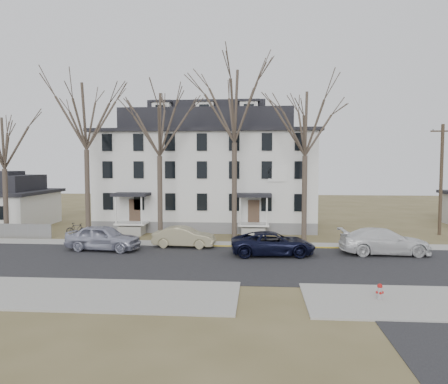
# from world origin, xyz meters

# --- Properties ---
(ground) EXTENTS (120.00, 120.00, 0.00)m
(ground) POSITION_xyz_m (0.00, 0.00, 0.00)
(ground) COLOR brown
(ground) RESTS_ON ground
(main_road) EXTENTS (120.00, 10.00, 0.04)m
(main_road) POSITION_xyz_m (0.00, 2.00, 0.00)
(main_road) COLOR #27272A
(main_road) RESTS_ON ground
(far_sidewalk) EXTENTS (120.00, 2.00, 0.08)m
(far_sidewalk) POSITION_xyz_m (0.00, 8.00, 0.00)
(far_sidewalk) COLOR #A09F97
(far_sidewalk) RESTS_ON ground
(near_sidewalk_left) EXTENTS (20.00, 5.00, 0.08)m
(near_sidewalk_left) POSITION_xyz_m (-8.00, -5.00, 0.00)
(near_sidewalk_left) COLOR #A09F97
(near_sidewalk_left) RESTS_ON ground
(yellow_curb) EXTENTS (14.00, 0.25, 0.06)m
(yellow_curb) POSITION_xyz_m (5.00, 7.10, 0.00)
(yellow_curb) COLOR gold
(yellow_curb) RESTS_ON ground
(boarding_house) EXTENTS (20.80, 12.36, 12.05)m
(boarding_house) POSITION_xyz_m (-2.00, 17.95, 5.38)
(boarding_house) COLOR slate
(boarding_house) RESTS_ON ground
(small_house) EXTENTS (8.70, 8.70, 5.00)m
(small_house) POSITION_xyz_m (-22.00, 16.00, 2.25)
(small_house) COLOR silver
(small_house) RESTS_ON ground
(tree_far_left) EXTENTS (8.40, 8.40, 13.72)m
(tree_far_left) POSITION_xyz_m (-11.00, 9.80, 10.34)
(tree_far_left) COLOR #473B31
(tree_far_left) RESTS_ON ground
(tree_mid_left) EXTENTS (7.80, 7.80, 12.74)m
(tree_mid_left) POSITION_xyz_m (-5.00, 9.80, 9.60)
(tree_mid_left) COLOR #473B31
(tree_mid_left) RESTS_ON ground
(tree_center) EXTENTS (9.00, 9.00, 14.70)m
(tree_center) POSITION_xyz_m (1.00, 9.80, 11.08)
(tree_center) COLOR #473B31
(tree_center) RESTS_ON ground
(tree_mid_right) EXTENTS (7.80, 7.80, 12.74)m
(tree_mid_right) POSITION_xyz_m (6.50, 9.80, 9.60)
(tree_mid_right) COLOR #473B31
(tree_mid_right) RESTS_ON ground
(tree_bungalow) EXTENTS (6.60, 6.60, 10.78)m
(tree_bungalow) POSITION_xyz_m (-18.00, 9.80, 8.12)
(tree_bungalow) COLOR #473B31
(tree_bungalow) RESTS_ON ground
(utility_pole_far) EXTENTS (2.00, 0.28, 9.50)m
(utility_pole_far) POSITION_xyz_m (18.50, 14.00, 4.90)
(utility_pole_far) COLOR #3D3023
(utility_pole_far) RESTS_ON ground
(car_silver) EXTENTS (5.47, 2.71, 1.79)m
(car_silver) POSITION_xyz_m (-8.04, 5.13, 0.90)
(car_silver) COLOR #A8AABF
(car_silver) RESTS_ON ground
(car_tan) EXTENTS (4.60, 1.84, 1.49)m
(car_tan) POSITION_xyz_m (-2.54, 6.74, 0.74)
(car_tan) COLOR #99906C
(car_tan) RESTS_ON ground
(car_navy) EXTENTS (5.83, 3.09, 1.56)m
(car_navy) POSITION_xyz_m (3.89, 4.46, 0.78)
(car_navy) COLOR black
(car_navy) RESTS_ON ground
(car_white) EXTENTS (6.04, 2.59, 1.74)m
(car_white) POSITION_xyz_m (11.43, 5.34, 0.87)
(car_white) COLOR white
(car_white) RESTS_ON ground
(bicycle_left) EXTENTS (1.84, 1.50, 0.94)m
(bicycle_left) POSITION_xyz_m (-8.80, 12.67, 0.47)
(bicycle_left) COLOR black
(bicycle_left) RESTS_ON ground
(bicycle_right) EXTENTS (1.86, 0.57, 1.11)m
(bicycle_right) POSITION_xyz_m (-12.42, 10.79, 0.56)
(bicycle_right) COLOR black
(bicycle_right) RESTS_ON ground
(fire_hydrant) EXTENTS (0.33, 0.31, 0.79)m
(fire_hydrant) POSITION_xyz_m (8.39, -4.82, 0.40)
(fire_hydrant) COLOR #B7B7BA
(fire_hydrant) RESTS_ON ground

